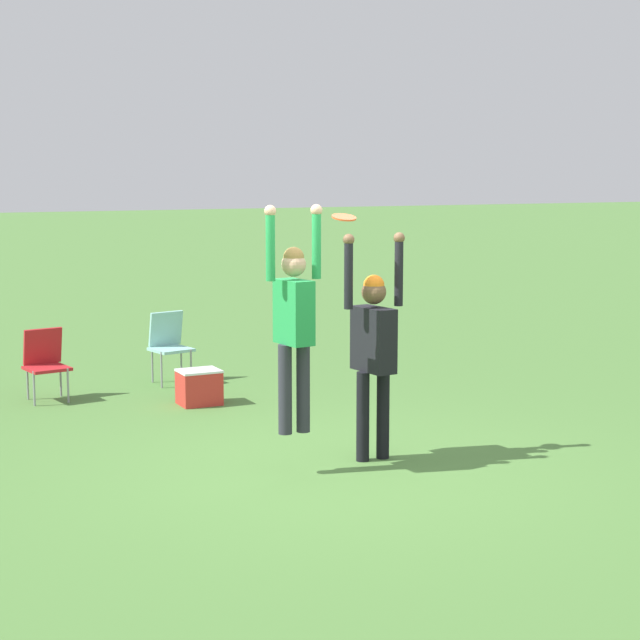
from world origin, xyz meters
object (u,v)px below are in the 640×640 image
Objects in this scene: person_jumping at (294,315)px; camping_chair_1 at (45,359)px; camping_chair_0 at (169,341)px; cooler_box at (199,387)px; frisbee at (344,217)px; person_defending at (373,341)px.

camping_chair_1 is (-1.34, 4.05, -0.94)m from person_jumping.
camping_chair_0 is 1.08× the size of camping_chair_1.
person_jumping is at bearing 98.82° from camping_chair_1.
person_jumping is 3.27m from cooler_box.
person_jumping is 8.95× the size of frisbee.
frisbee is at bearing -75.37° from person_jumping.
person_defending is at bearing -90.00° from person_jumping.
camping_chair_1 is (-1.61, -0.34, -0.05)m from camping_chair_0.
person_defending is 4.55m from camping_chair_1.
camping_chair_0 is at bearing 94.63° from frisbee.
person_defending is 1.16m from frisbee.
cooler_box is (0.19, 3.03, -1.22)m from person_jumping.
frisbee is 3.48m from cooler_box.
frisbee reaches higher than person_defending.
person_jumping is at bearing -93.52° from cooler_box.
person_jumping is 0.95× the size of person_defending.
person_defending is at bearing -77.33° from cooler_box.
frisbee reaches higher than camping_chair_0.
frisbee reaches higher than cooler_box.
camping_chair_0 is 1.40m from cooler_box.
person_jumping reaches higher than person_defending.
frisbee is 0.48× the size of cooler_box.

